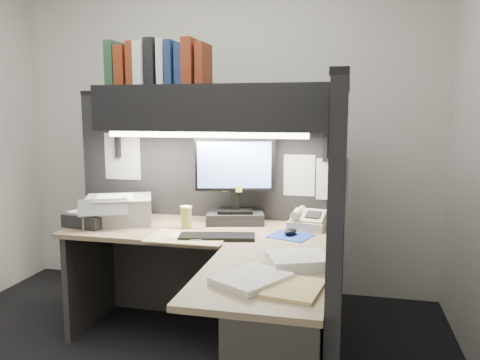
{
  "coord_description": "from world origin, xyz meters",
  "views": [
    {
      "loc": [
        1.02,
        -2.25,
        1.47
      ],
      "look_at": [
        0.38,
        0.51,
        1.06
      ],
      "focal_mm": 35.0,
      "sensor_mm": 36.0,
      "label": 1
    }
  ],
  "objects_px": {
    "desk": "(227,311)",
    "telephone": "(309,221)",
    "notebook_stack": "(90,219)",
    "coffee_cup": "(186,218)",
    "overhead_shelf": "(211,108)",
    "monitor": "(235,190)",
    "printer": "(119,210)",
    "keyboard": "(217,237)"
  },
  "relations": [
    {
      "from": "desk",
      "to": "telephone",
      "type": "xyz_separation_m",
      "value": [
        0.36,
        0.73,
        0.33
      ]
    },
    {
      "from": "notebook_stack",
      "to": "coffee_cup",
      "type": "bearing_deg",
      "value": 6.97
    },
    {
      "from": "overhead_shelf",
      "to": "monitor",
      "type": "bearing_deg",
      "value": 1.7
    },
    {
      "from": "monitor",
      "to": "coffee_cup",
      "type": "relative_size",
      "value": 4.29
    },
    {
      "from": "monitor",
      "to": "printer",
      "type": "xyz_separation_m",
      "value": [
        -0.78,
        -0.15,
        -0.14
      ]
    },
    {
      "from": "coffee_cup",
      "to": "printer",
      "type": "height_order",
      "value": "printer"
    },
    {
      "from": "keyboard",
      "to": "printer",
      "type": "bearing_deg",
      "value": 150.63
    },
    {
      "from": "notebook_stack",
      "to": "monitor",
      "type": "bearing_deg",
      "value": 17.0
    },
    {
      "from": "keyboard",
      "to": "telephone",
      "type": "relative_size",
      "value": 1.9
    },
    {
      "from": "overhead_shelf",
      "to": "notebook_stack",
      "type": "distance_m",
      "value": 1.08
    },
    {
      "from": "coffee_cup",
      "to": "keyboard",
      "type": "bearing_deg",
      "value": -37.14
    },
    {
      "from": "coffee_cup",
      "to": "notebook_stack",
      "type": "xyz_separation_m",
      "value": [
        -0.64,
        -0.08,
        -0.02
      ]
    },
    {
      "from": "coffee_cup",
      "to": "notebook_stack",
      "type": "distance_m",
      "value": 0.65
    },
    {
      "from": "keyboard",
      "to": "notebook_stack",
      "type": "height_order",
      "value": "notebook_stack"
    },
    {
      "from": "coffee_cup",
      "to": "printer",
      "type": "distance_m",
      "value": 0.5
    },
    {
      "from": "desk",
      "to": "keyboard",
      "type": "bearing_deg",
      "value": 113.0
    },
    {
      "from": "desk",
      "to": "coffee_cup",
      "type": "bearing_deg",
      "value": 126.74
    },
    {
      "from": "keyboard",
      "to": "printer",
      "type": "relative_size",
      "value": 1.04
    },
    {
      "from": "keyboard",
      "to": "telephone",
      "type": "distance_m",
      "value": 0.63
    },
    {
      "from": "monitor",
      "to": "telephone",
      "type": "relative_size",
      "value": 2.42
    },
    {
      "from": "keyboard",
      "to": "coffee_cup",
      "type": "xyz_separation_m",
      "value": [
        -0.26,
        0.2,
        0.06
      ]
    },
    {
      "from": "desk",
      "to": "notebook_stack",
      "type": "xyz_separation_m",
      "value": [
        -1.06,
        0.48,
        0.33
      ]
    },
    {
      "from": "overhead_shelf",
      "to": "keyboard",
      "type": "relative_size",
      "value": 3.45
    },
    {
      "from": "overhead_shelf",
      "to": "keyboard",
      "type": "height_order",
      "value": "overhead_shelf"
    },
    {
      "from": "coffee_cup",
      "to": "printer",
      "type": "relative_size",
      "value": 0.31
    },
    {
      "from": "notebook_stack",
      "to": "desk",
      "type": "bearing_deg",
      "value": -24.29
    },
    {
      "from": "telephone",
      "to": "printer",
      "type": "xyz_separation_m",
      "value": [
        -1.27,
        -0.12,
        0.04
      ]
    },
    {
      "from": "desk",
      "to": "printer",
      "type": "distance_m",
      "value": 1.16
    },
    {
      "from": "notebook_stack",
      "to": "overhead_shelf",
      "type": "bearing_deg",
      "value": 20.06
    },
    {
      "from": "telephone",
      "to": "printer",
      "type": "height_order",
      "value": "printer"
    },
    {
      "from": "overhead_shelf",
      "to": "notebook_stack",
      "type": "height_order",
      "value": "overhead_shelf"
    },
    {
      "from": "monitor",
      "to": "keyboard",
      "type": "bearing_deg",
      "value": -104.98
    },
    {
      "from": "desk",
      "to": "overhead_shelf",
      "type": "bearing_deg",
      "value": 111.79
    },
    {
      "from": "monitor",
      "to": "telephone",
      "type": "height_order",
      "value": "monitor"
    },
    {
      "from": "desk",
      "to": "monitor",
      "type": "distance_m",
      "value": 0.93
    },
    {
      "from": "desk",
      "to": "overhead_shelf",
      "type": "relative_size",
      "value": 1.1
    },
    {
      "from": "desk",
      "to": "monitor",
      "type": "height_order",
      "value": "monitor"
    },
    {
      "from": "overhead_shelf",
      "to": "printer",
      "type": "bearing_deg",
      "value": -166.32
    },
    {
      "from": "keyboard",
      "to": "coffee_cup",
      "type": "bearing_deg",
      "value": 131.44
    },
    {
      "from": "overhead_shelf",
      "to": "coffee_cup",
      "type": "height_order",
      "value": "overhead_shelf"
    },
    {
      "from": "overhead_shelf",
      "to": "telephone",
      "type": "bearing_deg",
      "value": -2.22
    },
    {
      "from": "desk",
      "to": "coffee_cup",
      "type": "xyz_separation_m",
      "value": [
        -0.41,
        0.55,
        0.35
      ]
    }
  ]
}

